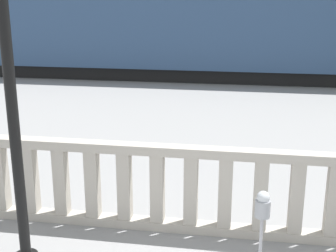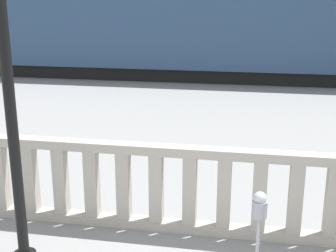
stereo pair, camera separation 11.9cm
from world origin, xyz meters
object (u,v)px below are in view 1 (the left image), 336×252
(lamppost, at_px, (3,15))
(train_far, at_px, (330,14))
(parking_meter, at_px, (262,211))
(train_near, at_px, (205,33))

(lamppost, bearing_deg, train_far, 74.22)
(lamppost, relative_size, train_far, 0.34)
(parking_meter, distance_m, train_far, 29.89)
(train_near, height_order, train_far, train_far)
(lamppost, bearing_deg, parking_meter, 0.73)
(lamppost, height_order, train_near, lamppost)
(lamppost, distance_m, train_near, 14.56)
(lamppost, relative_size, train_near, 0.27)
(lamppost, relative_size, parking_meter, 4.83)
(train_far, bearing_deg, parking_meter, -100.18)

